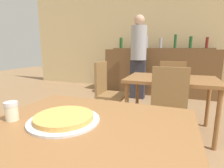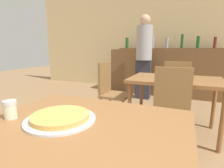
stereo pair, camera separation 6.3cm
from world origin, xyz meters
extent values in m
cube|color=#D1B784|center=(0.00, 4.19, 1.40)|extent=(8.00, 0.05, 2.80)
cube|color=brown|center=(0.00, 0.00, 0.71)|extent=(1.06, 0.86, 0.04)
cylinder|color=brown|center=(-0.47, 0.37, 0.35)|extent=(0.05, 0.05, 0.69)
cylinder|color=brown|center=(0.47, 0.37, 0.35)|extent=(0.05, 0.05, 0.69)
cube|color=brown|center=(0.35, 1.65, 0.71)|extent=(1.14, 0.76, 0.04)
cylinder|color=brown|center=(-0.15, 1.33, 0.35)|extent=(0.05, 0.05, 0.69)
cylinder|color=brown|center=(0.86, 1.33, 0.35)|extent=(0.05, 0.05, 0.69)
cylinder|color=brown|center=(-0.15, 1.97, 0.35)|extent=(0.05, 0.05, 0.69)
cylinder|color=brown|center=(0.86, 1.97, 0.35)|extent=(0.05, 0.05, 0.69)
cube|color=brown|center=(0.00, 3.69, 0.54)|extent=(2.60, 0.56, 1.09)
cube|color=brown|center=(0.00, 3.83, 1.10)|extent=(2.39, 0.24, 0.03)
cylinder|color=#1E5123|center=(-1.02, 3.83, 1.25)|extent=(0.08, 0.08, 0.27)
cylinder|color=#5B3314|center=(-0.68, 3.83, 1.27)|extent=(0.09, 0.09, 0.30)
cylinder|color=#9999A3|center=(-0.34, 3.83, 1.27)|extent=(0.06, 0.06, 0.31)
cylinder|color=#9999A3|center=(0.00, 3.83, 1.24)|extent=(0.07, 0.07, 0.24)
cylinder|color=#1E5123|center=(0.34, 3.83, 1.28)|extent=(0.06, 0.06, 0.32)
cylinder|color=#1E5123|center=(0.68, 3.83, 1.25)|extent=(0.07, 0.07, 0.27)
cylinder|color=maroon|center=(1.02, 3.83, 1.24)|extent=(0.06, 0.06, 0.24)
cube|color=olive|center=(0.35, 1.02, 0.42)|extent=(0.40, 0.40, 0.04)
cube|color=olive|center=(0.35, 1.20, 0.68)|extent=(0.38, 0.04, 0.48)
cylinder|color=olive|center=(0.18, 0.85, 0.20)|extent=(0.03, 0.03, 0.41)
cylinder|color=olive|center=(0.52, 0.85, 0.20)|extent=(0.03, 0.03, 0.41)
cylinder|color=olive|center=(0.18, 1.19, 0.20)|extent=(0.03, 0.03, 0.41)
cylinder|color=olive|center=(0.52, 1.19, 0.20)|extent=(0.03, 0.03, 0.41)
cube|color=olive|center=(0.35, 2.28, 0.42)|extent=(0.40, 0.40, 0.04)
cube|color=olive|center=(0.35, 2.10, 0.68)|extent=(0.38, 0.04, 0.48)
cylinder|color=olive|center=(0.52, 2.45, 0.20)|extent=(0.03, 0.03, 0.41)
cylinder|color=olive|center=(0.18, 2.45, 0.20)|extent=(0.03, 0.03, 0.41)
cylinder|color=olive|center=(0.52, 2.11, 0.20)|extent=(0.03, 0.03, 0.41)
cylinder|color=olive|center=(0.18, 2.11, 0.20)|extent=(0.03, 0.03, 0.41)
cube|color=olive|center=(-0.46, 1.65, 0.42)|extent=(0.40, 0.40, 0.04)
cube|color=olive|center=(-0.65, 1.65, 0.68)|extent=(0.04, 0.38, 0.48)
cylinder|color=olive|center=(-0.29, 1.48, 0.20)|extent=(0.03, 0.03, 0.41)
cylinder|color=olive|center=(-0.29, 1.82, 0.20)|extent=(0.03, 0.03, 0.41)
cylinder|color=olive|center=(-0.63, 1.48, 0.20)|extent=(0.03, 0.03, 0.41)
cylinder|color=olive|center=(-0.63, 1.82, 0.20)|extent=(0.03, 0.03, 0.41)
cylinder|color=silver|center=(-0.13, 0.00, 0.74)|extent=(0.37, 0.37, 0.01)
cylinder|color=gold|center=(-0.13, 0.00, 0.76)|extent=(0.30, 0.30, 0.02)
cylinder|color=beige|center=(-0.40, -0.08, 0.77)|extent=(0.07, 0.07, 0.08)
cylinder|color=silver|center=(-0.40, -0.08, 0.82)|extent=(0.07, 0.07, 0.02)
cube|color=#2D2D38|center=(-0.39, 3.11, 0.43)|extent=(0.32, 0.18, 0.86)
cylinder|color=#9E9EA3|center=(-0.39, 3.11, 1.22)|extent=(0.34, 0.34, 0.72)
sphere|color=tan|center=(-0.39, 3.11, 1.69)|extent=(0.22, 0.22, 0.22)
camera|label=1|loc=(0.41, -0.72, 1.11)|focal=28.00mm
camera|label=2|loc=(0.46, -0.69, 1.11)|focal=28.00mm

